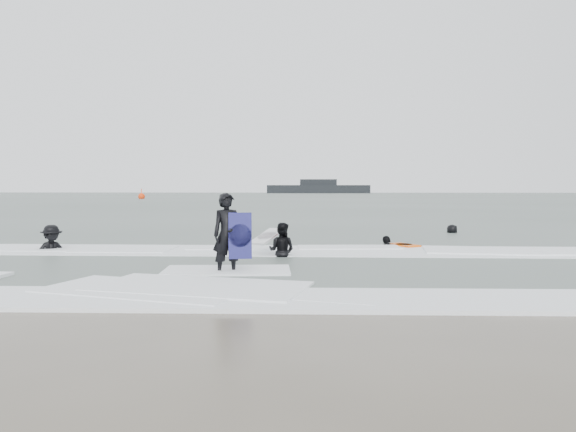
{
  "coord_description": "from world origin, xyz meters",
  "views": [
    {
      "loc": [
        0.72,
        -9.59,
        1.87
      ],
      "look_at": [
        0.0,
        5.0,
        1.1
      ],
      "focal_mm": 35.0,
      "sensor_mm": 36.0,
      "label": 1
    }
  ],
  "objects_px": {
    "surfer_right_near": "(387,248)",
    "surfer_right_far": "(452,234)",
    "surfer_centre": "(228,275)",
    "surfer_breaker": "(52,252)",
    "surfer_wading": "(282,258)",
    "vessel_horizon": "(318,188)",
    "buoy": "(142,196)"
  },
  "relations": [
    {
      "from": "surfer_right_near",
      "to": "surfer_right_far",
      "type": "distance_m",
      "value": 6.14
    },
    {
      "from": "surfer_right_near",
      "to": "surfer_right_far",
      "type": "height_order",
      "value": "surfer_right_near"
    },
    {
      "from": "surfer_centre",
      "to": "surfer_breaker",
      "type": "height_order",
      "value": "surfer_centre"
    },
    {
      "from": "surfer_centre",
      "to": "surfer_wading",
      "type": "xyz_separation_m",
      "value": [
        0.96,
        2.88,
        0.0
      ]
    },
    {
      "from": "surfer_right_far",
      "to": "vessel_horizon",
      "type": "distance_m",
      "value": 135.22
    },
    {
      "from": "surfer_wading",
      "to": "buoy",
      "type": "distance_m",
      "value": 72.39
    },
    {
      "from": "buoy",
      "to": "surfer_centre",
      "type": "bearing_deg",
      "value": -71.22
    },
    {
      "from": "surfer_wading",
      "to": "surfer_right_far",
      "type": "relative_size",
      "value": 0.97
    },
    {
      "from": "surfer_wading",
      "to": "surfer_right_near",
      "type": "bearing_deg",
      "value": -124.63
    },
    {
      "from": "vessel_horizon",
      "to": "surfer_right_near",
      "type": "bearing_deg",
      "value": -89.44
    },
    {
      "from": "surfer_right_far",
      "to": "vessel_horizon",
      "type": "xyz_separation_m",
      "value": [
        -4.56,
        135.14,
        1.44
      ]
    },
    {
      "from": "surfer_centre",
      "to": "surfer_right_near",
      "type": "bearing_deg",
      "value": 27.59
    },
    {
      "from": "surfer_wading",
      "to": "surfer_breaker",
      "type": "distance_m",
      "value": 6.71
    },
    {
      "from": "surfer_wading",
      "to": "surfer_right_near",
      "type": "distance_m",
      "value": 3.94
    },
    {
      "from": "surfer_breaker",
      "to": "buoy",
      "type": "height_order",
      "value": "buoy"
    },
    {
      "from": "surfer_breaker",
      "to": "surfer_right_far",
      "type": "distance_m",
      "value": 14.51
    },
    {
      "from": "surfer_breaker",
      "to": "buoy",
      "type": "distance_m",
      "value": 69.36
    },
    {
      "from": "surfer_wading",
      "to": "surfer_right_far",
      "type": "distance_m",
      "value": 9.94
    },
    {
      "from": "surfer_right_near",
      "to": "vessel_horizon",
      "type": "bearing_deg",
      "value": -120.43
    },
    {
      "from": "surfer_right_near",
      "to": "buoy",
      "type": "distance_m",
      "value": 71.19
    },
    {
      "from": "surfer_breaker",
      "to": "vessel_horizon",
      "type": "distance_m",
      "value": 142.07
    },
    {
      "from": "surfer_wading",
      "to": "vessel_horizon",
      "type": "height_order",
      "value": "vessel_horizon"
    },
    {
      "from": "surfer_breaker",
      "to": "vessel_horizon",
      "type": "xyz_separation_m",
      "value": [
        8.31,
        141.82,
        1.44
      ]
    },
    {
      "from": "surfer_breaker",
      "to": "surfer_wading",
      "type": "bearing_deg",
      "value": -48.17
    },
    {
      "from": "surfer_right_far",
      "to": "buoy",
      "type": "bearing_deg",
      "value": -80.85
    },
    {
      "from": "buoy",
      "to": "vessel_horizon",
      "type": "height_order",
      "value": "vessel_horizon"
    },
    {
      "from": "surfer_wading",
      "to": "surfer_breaker",
      "type": "relative_size",
      "value": 0.91
    },
    {
      "from": "surfer_wading",
      "to": "vessel_horizon",
      "type": "xyz_separation_m",
      "value": [
        1.68,
        142.87,
        1.44
      ]
    },
    {
      "from": "surfer_right_far",
      "to": "vessel_horizon",
      "type": "height_order",
      "value": "vessel_horizon"
    },
    {
      "from": "surfer_centre",
      "to": "surfer_right_near",
      "type": "xyz_separation_m",
      "value": [
        4.0,
        5.37,
        0.0
      ]
    },
    {
      "from": "buoy",
      "to": "surfer_right_far",
      "type": "bearing_deg",
      "value": -62.54
    },
    {
      "from": "surfer_wading",
      "to": "vessel_horizon",
      "type": "relative_size",
      "value": 0.05
    }
  ]
}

